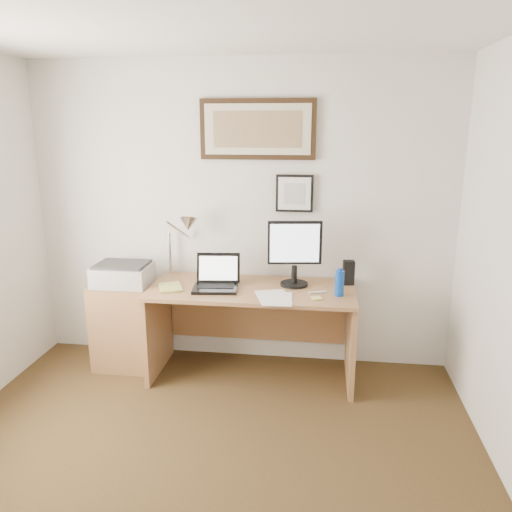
% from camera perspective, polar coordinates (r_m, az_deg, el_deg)
% --- Properties ---
extents(wall_back, '(3.50, 0.02, 2.50)m').
position_cam_1_polar(wall_back, '(4.16, -1.84, 4.58)').
color(wall_back, silver).
rests_on(wall_back, ground).
extents(side_cabinet, '(0.50, 0.40, 0.73)m').
position_cam_1_polar(side_cabinet, '(4.35, -14.59, -7.58)').
color(side_cabinet, '#8E613B').
rests_on(side_cabinet, floor).
extents(water_bottle, '(0.07, 0.07, 0.19)m').
position_cam_1_polar(water_bottle, '(3.75, 9.52, -3.11)').
color(water_bottle, '#0C3EA8').
rests_on(water_bottle, desk).
extents(bottle_cap, '(0.03, 0.03, 0.02)m').
position_cam_1_polar(bottle_cap, '(3.72, 9.59, -1.55)').
color(bottle_cap, '#0C3EA8').
rests_on(bottle_cap, water_bottle).
extents(speaker, '(0.10, 0.09, 0.19)m').
position_cam_1_polar(speaker, '(4.03, 10.53, -1.87)').
color(speaker, black).
rests_on(speaker, desk).
extents(paper_sheet_a, '(0.31, 0.38, 0.00)m').
position_cam_1_polar(paper_sheet_a, '(3.70, 1.98, -4.71)').
color(paper_sheet_a, white).
rests_on(paper_sheet_a, desk).
extents(paper_sheet_b, '(0.23, 0.32, 0.00)m').
position_cam_1_polar(paper_sheet_b, '(3.66, 2.47, -4.92)').
color(paper_sheet_b, white).
rests_on(paper_sheet_b, desk).
extents(sticky_pad, '(0.10, 0.10, 0.01)m').
position_cam_1_polar(sticky_pad, '(3.69, 6.94, -4.80)').
color(sticky_pad, '#E7D26D').
rests_on(sticky_pad, desk).
extents(marker_pen, '(0.14, 0.06, 0.02)m').
position_cam_1_polar(marker_pen, '(3.81, 7.07, -4.13)').
color(marker_pen, silver).
rests_on(marker_pen, desk).
extents(book, '(0.24, 0.28, 0.02)m').
position_cam_1_polar(book, '(3.94, -10.99, -3.64)').
color(book, '#C1BB5A').
rests_on(book, desk).
extents(desk, '(1.60, 0.70, 0.75)m').
position_cam_1_polar(desk, '(4.06, -0.30, -6.44)').
color(desk, '#8E613B').
rests_on(desk, floor).
extents(laptop, '(0.36, 0.33, 0.26)m').
position_cam_1_polar(laptop, '(3.89, -4.55, -2.87)').
color(laptop, black).
rests_on(laptop, desk).
extents(lcd_monitor, '(0.42, 0.22, 0.52)m').
position_cam_1_polar(lcd_monitor, '(3.89, 4.44, 0.67)').
color(lcd_monitor, black).
rests_on(lcd_monitor, desk).
extents(printer, '(0.44, 0.34, 0.18)m').
position_cam_1_polar(printer, '(4.17, -14.98, -2.01)').
color(printer, '#A8A8AA').
rests_on(printer, side_cabinet).
extents(desk_lamp, '(0.29, 0.27, 0.53)m').
position_cam_1_polar(desk_lamp, '(4.07, -7.95, 3.34)').
color(desk_lamp, silver).
rests_on(desk_lamp, desk).
extents(picture_large, '(0.92, 0.04, 0.47)m').
position_cam_1_polar(picture_large, '(4.04, 0.18, 14.28)').
color(picture_large, black).
rests_on(picture_large, wall_back).
extents(picture_small, '(0.30, 0.03, 0.30)m').
position_cam_1_polar(picture_small, '(4.05, 4.42, 7.14)').
color(picture_small, black).
rests_on(picture_small, wall_back).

